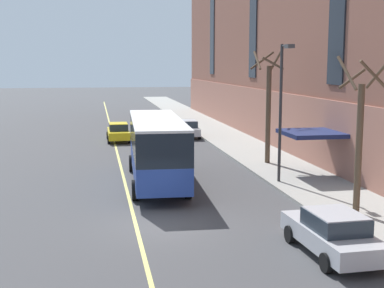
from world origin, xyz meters
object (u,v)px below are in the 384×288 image
(taxi_cab, at_px, (118,132))
(parked_car_silver_1, at_px, (332,233))
(street_tree_mid_block, at_px, (360,134))
(city_bus, at_px, (157,146))
(street_lamp, at_px, (282,99))
(street_tree_far_uptown, at_px, (268,105))
(parked_car_silver_3, at_px, (188,129))

(taxi_cab, bearing_deg, parked_car_silver_1, -78.27)
(street_tree_mid_block, bearing_deg, city_bus, 135.18)
(city_bus, distance_m, street_tree_mid_block, 11.01)
(street_lamp, bearing_deg, parked_car_silver_1, -100.21)
(city_bus, relative_size, street_tree_far_uptown, 1.54)
(parked_car_silver_1, xyz_separation_m, parked_car_silver_3, (0.17, 30.09, -0.00))
(city_bus, xyz_separation_m, parked_car_silver_1, (4.67, -11.90, -1.31))
(city_bus, height_order, street_tree_far_uptown, street_tree_far_uptown)
(street_lamp, bearing_deg, city_bus, 168.99)
(street_tree_mid_block, bearing_deg, street_lamp, 100.24)
(parked_car_silver_3, xyz_separation_m, taxi_cab, (-6.17, -1.19, 0.00))
(parked_car_silver_3, bearing_deg, street_tree_mid_block, -83.60)
(street_tree_mid_block, xyz_separation_m, street_lamp, (-1.16, 6.41, 1.04))
(parked_car_silver_3, relative_size, street_tree_mid_block, 0.66)
(parked_car_silver_1, bearing_deg, taxi_cab, 101.73)
(parked_car_silver_3, relative_size, street_lamp, 0.60)
(city_bus, height_order, parked_car_silver_1, city_bus)
(city_bus, bearing_deg, street_lamp, -11.01)
(parked_car_silver_3, bearing_deg, parked_car_silver_1, -90.32)
(parked_car_silver_1, relative_size, street_lamp, 0.65)
(parked_car_silver_3, xyz_separation_m, street_lamp, (1.74, -19.47, 3.86))
(parked_car_silver_3, height_order, street_tree_far_uptown, street_tree_far_uptown)
(parked_car_silver_1, distance_m, street_tree_far_uptown, 16.90)
(street_lamp, bearing_deg, street_tree_far_uptown, 78.98)
(street_tree_far_uptown, relative_size, street_lamp, 0.97)
(city_bus, height_order, taxi_cab, city_bus)
(taxi_cab, relative_size, street_tree_far_uptown, 0.64)
(taxi_cab, bearing_deg, street_lamp, -66.58)
(city_bus, height_order, street_lamp, street_lamp)
(city_bus, distance_m, street_tree_far_uptown, 9.06)
(taxi_cab, bearing_deg, street_tree_far_uptown, -54.30)
(taxi_cab, height_order, street_tree_mid_block, street_tree_mid_block)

